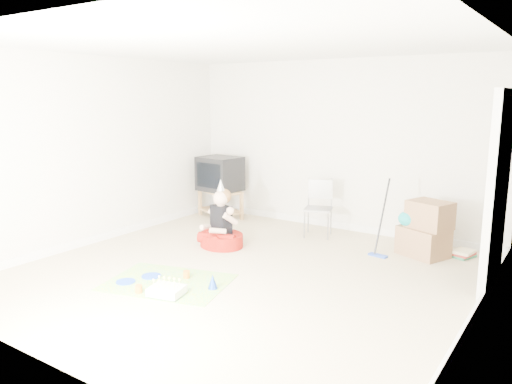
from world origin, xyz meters
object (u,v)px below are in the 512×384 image
Objects in this scene: tv_stand at (220,201)px; birthday_cake at (167,291)px; crt_tv at (220,174)px; folding_chair at (318,209)px; cardboard_boxes at (425,230)px; seated_woman at (221,232)px.

tv_stand is 2.21× the size of birthday_cake.
folding_chair is (1.92, -0.12, -0.35)m from crt_tv.
tv_stand is 3.44m from birthday_cake.
birthday_cake is (1.64, -3.02, -0.23)m from tv_stand.
crt_tv is at bearing 177.00° from cardboard_boxes.
seated_woman is at bearing -46.10° from crt_tv.
crt_tv is 3.51m from birthday_cake.
seated_woman is 1.81m from birthday_cake.
crt_tv reaches higher than seated_woman.
seated_woman reaches higher than folding_chair.
birthday_cake is (0.60, -1.70, -0.16)m from seated_woman.
cardboard_boxes is 0.78× the size of seated_woman.
tv_stand is 3.50m from cardboard_boxes.
birthday_cake is at bearing -123.15° from cardboard_boxes.
crt_tv is at bearing 0.00° from tv_stand.
folding_chair is at bearing 84.52° from birthday_cake.
birthday_cake is at bearing -95.48° from folding_chair.
seated_woman reaches higher than tv_stand.
cardboard_boxes reaches higher than tv_stand.
cardboard_boxes is at bearing 2.56° from crt_tv.
seated_woman is 2.37× the size of birthday_cake.
cardboard_boxes is 3.40m from birthday_cake.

